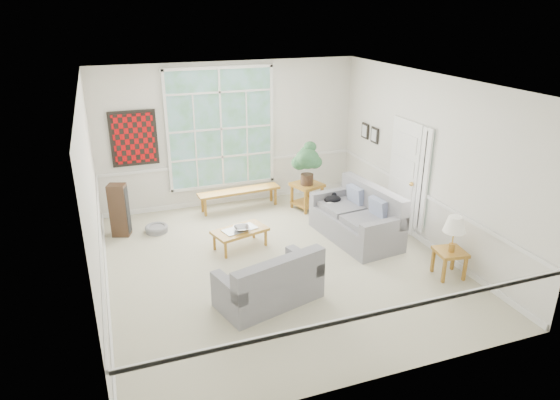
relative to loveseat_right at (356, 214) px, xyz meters
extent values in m
cube|color=#B2AD93|center=(-1.65, -0.42, -0.49)|extent=(5.50, 6.00, 0.01)
cube|color=white|center=(-1.65, -0.42, 2.51)|extent=(5.50, 6.00, 0.02)
cube|color=silver|center=(-1.65, 2.58, 1.01)|extent=(5.50, 0.02, 3.00)
cube|color=silver|center=(-1.65, -3.42, 1.01)|extent=(5.50, 0.02, 3.00)
cube|color=silver|center=(-4.40, -0.42, 1.01)|extent=(0.02, 6.00, 3.00)
cube|color=silver|center=(1.10, -0.42, 1.01)|extent=(0.02, 6.00, 3.00)
cube|color=white|center=(-1.85, 2.54, 1.16)|extent=(2.30, 0.08, 2.40)
cube|color=white|center=(1.06, 0.18, 0.56)|extent=(0.08, 0.90, 2.10)
cube|color=white|center=(1.06, -0.45, 0.66)|extent=(0.08, 0.26, 1.90)
cube|color=#660B0B|center=(-3.60, 2.53, 1.11)|extent=(0.90, 0.06, 1.10)
cube|color=black|center=(1.06, 1.33, 1.06)|extent=(0.04, 0.26, 0.32)
cube|color=black|center=(1.06, 1.73, 1.06)|extent=(0.04, 0.26, 0.32)
cube|color=gray|center=(0.00, 0.00, 0.00)|extent=(1.14, 1.90, 0.97)
cube|color=gray|center=(-2.17, -1.45, -0.09)|extent=(1.63, 1.14, 0.80)
cube|color=#9C6A22|center=(-2.10, 0.35, -0.31)|extent=(1.05, 0.76, 0.35)
imported|color=#949498|center=(-2.07, 0.30, -0.09)|extent=(0.38, 0.38, 0.09)
cube|color=#9C6A22|center=(-1.62, 2.14, -0.28)|extent=(1.77, 0.46, 0.41)
cube|color=#9C6A22|center=(-0.28, 1.64, -0.21)|extent=(0.70, 0.70, 0.56)
cube|color=#9C6A22|center=(0.75, -1.73, -0.26)|extent=(0.50, 0.50, 0.45)
cylinder|color=slate|center=(-3.42, 1.53, -0.42)|extent=(0.58, 0.58, 0.13)
cube|color=#3C281A|center=(-4.05, 1.61, 0.02)|extent=(0.38, 0.34, 1.01)
ellipsoid|color=black|center=(-0.18, 0.62, 0.09)|extent=(0.40, 0.33, 0.16)
camera|label=1|loc=(-4.14, -7.39, 3.57)|focal=32.00mm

